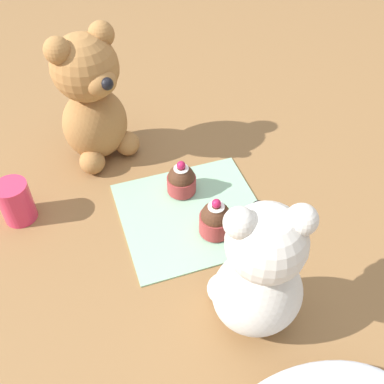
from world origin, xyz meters
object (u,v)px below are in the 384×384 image
(teddy_bear_cream, at_px, (260,275))
(teddy_bear_tan, at_px, (92,99))
(cupcake_near_cream_bear, at_px, (215,219))
(cupcake_near_tan_bear, at_px, (180,180))
(juice_glass, at_px, (16,202))

(teddy_bear_cream, relative_size, teddy_bear_tan, 0.90)
(teddy_bear_cream, xyz_separation_m, cupcake_near_cream_bear, (-0.00, -0.16, -0.07))
(cupcake_near_cream_bear, bearing_deg, cupcake_near_tan_bear, -76.65)
(cupcake_near_cream_bear, xyz_separation_m, cupcake_near_tan_bear, (0.03, -0.11, -0.00))
(teddy_bear_tan, height_order, juice_glass, teddy_bear_tan)
(teddy_bear_cream, xyz_separation_m, juice_glass, (0.30, -0.30, -0.07))
(cupcake_near_cream_bear, height_order, cupcake_near_tan_bear, cupcake_near_cream_bear)
(teddy_bear_cream, bearing_deg, cupcake_near_tan_bear, -70.64)
(teddy_bear_cream, height_order, cupcake_near_cream_bear, teddy_bear_cream)
(cupcake_near_tan_bear, bearing_deg, teddy_bear_cream, 94.43)
(cupcake_near_tan_bear, bearing_deg, cupcake_near_cream_bear, 103.35)
(teddy_bear_cream, distance_m, cupcake_near_tan_bear, 0.28)
(cupcake_near_cream_bear, bearing_deg, juice_glass, -24.83)
(teddy_bear_tan, xyz_separation_m, cupcake_near_cream_bear, (-0.14, 0.26, -0.09))
(teddy_bear_tan, bearing_deg, teddy_bear_cream, -95.10)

